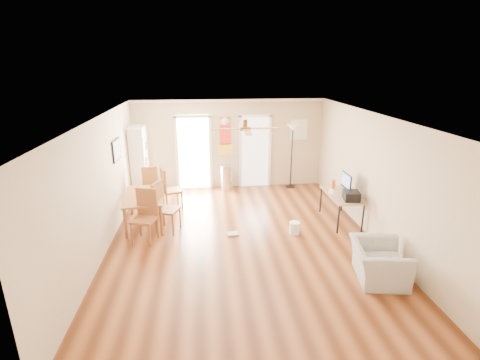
{
  "coord_description": "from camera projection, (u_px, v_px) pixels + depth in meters",
  "views": [
    {
      "loc": [
        -0.77,
        -6.65,
        3.56
      ],
      "look_at": [
        0.0,
        0.6,
        1.15
      ],
      "focal_mm": 26.5,
      "sensor_mm": 36.0,
      "label": 1
    }
  ],
  "objects": [
    {
      "name": "ceiling",
      "position": [
        243.0,
        117.0,
        6.66
      ],
      "size": [
        5.5,
        7.0,
        0.0
      ],
      "primitive_type": null,
      "color": "silver",
      "rests_on": "floor"
    },
    {
      "name": "ceiling_fan",
      "position": [
        245.0,
        129.0,
        6.43
      ],
      "size": [
        1.24,
        1.24,
        0.2
      ],
      "primitive_type": null,
      "color": "#593819",
      "rests_on": "ceiling"
    },
    {
      "name": "wall_right",
      "position": [
        375.0,
        178.0,
        7.34
      ],
      "size": [
        0.04,
        7.0,
        2.6
      ],
      "primitive_type": null,
      "color": "beige",
      "rests_on": "floor"
    },
    {
      "name": "wall_decal",
      "position": [
        225.0,
        136.0,
        10.26
      ],
      "size": [
        0.46,
        0.03,
        1.1
      ],
      "primitive_type": "cube",
      "color": "red",
      "rests_on": "wall_back"
    },
    {
      "name": "computer_desk",
      "position": [
        340.0,
        208.0,
        8.28
      ],
      "size": [
        0.64,
        1.27,
        0.68
      ],
      "primitive_type": null,
      "color": "#A67C5A",
      "rests_on": "floor"
    },
    {
      "name": "crown_molding",
      "position": [
        243.0,
        119.0,
        6.67
      ],
      "size": [
        5.5,
        7.0,
        0.08
      ],
      "primitive_type": null,
      "color": "white",
      "rests_on": "wall_back"
    },
    {
      "name": "dining_chair_right_b",
      "position": [
        167.0,
        207.0,
        7.75
      ],
      "size": [
        0.59,
        0.59,
        1.12
      ],
      "primitive_type": null,
      "rotation": [
        0.0,
        0.0,
        1.23
      ],
      "color": "#A56635",
      "rests_on": "floor"
    },
    {
      "name": "dining_chair_far",
      "position": [
        151.0,
        183.0,
        9.48
      ],
      "size": [
        0.44,
        0.44,
        1.0
      ],
      "primitive_type": null,
      "rotation": [
        0.0,
        0.0,
        3.23
      ],
      "color": "#AA7137",
      "rests_on": "floor"
    },
    {
      "name": "printer",
      "position": [
        351.0,
        196.0,
        7.81
      ],
      "size": [
        0.39,
        0.43,
        0.2
      ],
      "primitive_type": "cube",
      "rotation": [
        0.0,
        0.0,
        -0.18
      ],
      "color": "black",
      "rests_on": "computer_desk"
    },
    {
      "name": "ac_grille",
      "position": [
        299.0,
        130.0,
        10.42
      ],
      "size": [
        0.5,
        0.04,
        0.6
      ],
      "primitive_type": "cube",
      "color": "white",
      "rests_on": "wall_back"
    },
    {
      "name": "wastebasket_a",
      "position": [
        294.0,
        228.0,
        7.75
      ],
      "size": [
        0.29,
        0.29,
        0.27
      ],
      "primitive_type": "cylinder",
      "rotation": [
        0.0,
        0.0,
        -0.29
      ],
      "color": "white",
      "rests_on": "floor"
    },
    {
      "name": "wall_back",
      "position": [
        230.0,
        144.0,
        10.37
      ],
      "size": [
        5.5,
        0.04,
        2.6
      ],
      "primitive_type": null,
      "color": "beige",
      "rests_on": "floor"
    },
    {
      "name": "floor",
      "position": [
        243.0,
        240.0,
        7.47
      ],
      "size": [
        7.0,
        7.0,
        0.0
      ],
      "primitive_type": "plane",
      "color": "brown",
      "rests_on": "ground"
    },
    {
      "name": "torchiere_lamp",
      "position": [
        292.0,
        157.0,
        10.42
      ],
      "size": [
        0.36,
        0.36,
        1.9
      ],
      "primitive_type": null,
      "rotation": [
        0.0,
        0.0,
        -0.01
      ],
      "color": "black",
      "rests_on": "floor"
    },
    {
      "name": "dining_chair_right_a",
      "position": [
        172.0,
        188.0,
        8.98
      ],
      "size": [
        0.57,
        0.57,
        1.08
      ],
      "primitive_type": null,
      "rotation": [
        0.0,
        0.0,
        1.91
      ],
      "color": "#A36434",
      "rests_on": "floor"
    },
    {
      "name": "floor_cloth",
      "position": [
        232.0,
        234.0,
        7.73
      ],
      "size": [
        0.27,
        0.23,
        0.04
      ],
      "primitive_type": "cube",
      "rotation": [
        0.0,
        0.0,
        0.13
      ],
      "color": "#A8A8A3",
      "rests_on": "floor"
    },
    {
      "name": "dining_table",
      "position": [
        145.0,
        210.0,
        8.14
      ],
      "size": [
        0.98,
        1.5,
        0.71
      ],
      "primitive_type": null,
      "rotation": [
        0.0,
        0.0,
        0.09
      ],
      "color": "#975D30",
      "rests_on": "floor"
    },
    {
      "name": "armchair",
      "position": [
        378.0,
        262.0,
        6.06
      ],
      "size": [
        1.02,
        1.12,
        0.64
      ],
      "primitive_type": "imported",
      "rotation": [
        0.0,
        0.0,
        1.39
      ],
      "color": "#A9A8A3",
      "rests_on": "floor"
    },
    {
      "name": "keyboard",
      "position": [
        331.0,
        191.0,
        8.34
      ],
      "size": [
        0.23,
        0.38,
        0.01
      ],
      "primitive_type": "cube",
      "rotation": [
        0.0,
        0.0,
        -0.34
      ],
      "color": "white",
      "rests_on": "computer_desk"
    },
    {
      "name": "bathroom_doorway",
      "position": [
        255.0,
        152.0,
        10.51
      ],
      "size": [
        0.8,
        0.1,
        2.1
      ],
      "primitive_type": null,
      "color": "white",
      "rests_on": "wall_back"
    },
    {
      "name": "orange_bottle",
      "position": [
        333.0,
        185.0,
        8.47
      ],
      "size": [
        0.09,
        0.09,
        0.23
      ],
      "primitive_type": "cylinder",
      "rotation": [
        0.0,
        0.0,
        0.12
      ],
      "color": "#D64113",
      "rests_on": "computer_desk"
    },
    {
      "name": "wall_left",
      "position": [
        101.0,
        187.0,
        6.79
      ],
      "size": [
        0.04,
        7.0,
        2.6
      ],
      "primitive_type": null,
      "color": "beige",
      "rests_on": "floor"
    },
    {
      "name": "imac",
      "position": [
        346.0,
        184.0,
        8.13
      ],
      "size": [
        0.15,
        0.53,
        0.49
      ],
      "primitive_type": null,
      "rotation": [
        0.0,
        0.0,
        0.15
      ],
      "color": "black",
      "rests_on": "computer_desk"
    },
    {
      "name": "kitchen_doorway",
      "position": [
        194.0,
        154.0,
        10.33
      ],
      "size": [
        0.9,
        0.1,
        2.1
      ],
      "primitive_type": null,
      "color": "white",
      "rests_on": "wall_back"
    },
    {
      "name": "framed_poster",
      "position": [
        116.0,
        150.0,
        7.99
      ],
      "size": [
        0.04,
        0.66,
        0.48
      ],
      "primitive_type": "cube",
      "color": "black",
      "rests_on": "wall_left"
    },
    {
      "name": "wall_front",
      "position": [
        281.0,
        287.0,
        3.76
      ],
      "size": [
        5.5,
        0.04,
        2.6
      ],
      "primitive_type": null,
      "color": "beige",
      "rests_on": "floor"
    },
    {
      "name": "trash_can",
      "position": [
        227.0,
        178.0,
        10.35
      ],
      "size": [
        0.39,
        0.39,
        0.74
      ],
      "primitive_type": "cylinder",
      "rotation": [
        0.0,
        0.0,
        0.15
      ],
      "color": "#BDBDBF",
      "rests_on": "floor"
    },
    {
      "name": "dining_chair_near",
      "position": [
        144.0,
        217.0,
        7.28
      ],
      "size": [
        0.57,
        0.57,
        1.1
      ],
      "primitive_type": null,
      "rotation": [
        0.0,
        0.0,
        -0.29
      ],
      "color": "brown",
      "rests_on": "floor"
    },
    {
      "name": "bookshelf",
      "position": [
        140.0,
        161.0,
        9.82
      ],
      "size": [
        0.43,
        0.89,
        1.95
      ],
      "primitive_type": null,
      "rotation": [
        0.0,
        0.0,
        0.05
      ],
      "color": "white",
      "rests_on": "floor"
    }
  ]
}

